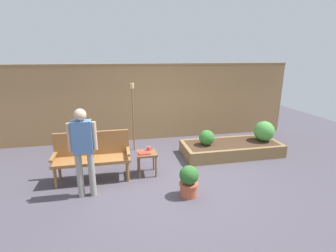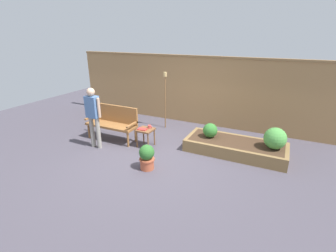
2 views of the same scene
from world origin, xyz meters
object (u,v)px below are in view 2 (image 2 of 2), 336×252
object	(u,v)px
garden_bench	(113,120)
shrub_near_bench	(210,130)
side_table	(146,132)
potted_boxwood	(147,157)
cup_on_table	(150,127)
book_on_table	(142,129)
person_by_bench	(93,113)
tiki_torch	(165,91)
shrub_far_corner	(275,138)

from	to	relation	value
garden_bench	shrub_near_bench	distance (m)	2.65
side_table	potted_boxwood	xyz separation A→B (m)	(0.61, -0.98, -0.10)
cup_on_table	book_on_table	size ratio (longest dim) A/B	0.51
side_table	book_on_table	world-z (taller)	book_on_table
shrub_near_bench	book_on_table	bearing A→B (deg)	-156.05
side_table	person_by_bench	size ratio (longest dim) A/B	0.31
cup_on_table	tiki_torch	bearing A→B (deg)	99.09
garden_bench	cup_on_table	world-z (taller)	garden_bench
side_table	garden_bench	bearing A→B (deg)	177.44
tiki_torch	shrub_far_corner	bearing A→B (deg)	-14.33
garden_bench	tiki_torch	distance (m)	1.79
garden_bench	potted_boxwood	world-z (taller)	garden_bench
garden_bench	person_by_bench	bearing A→B (deg)	-95.57
shrub_far_corner	garden_bench	bearing A→B (deg)	-171.85
cup_on_table	person_by_bench	distance (m)	1.45
cup_on_table	potted_boxwood	xyz separation A→B (m)	(0.55, -1.08, -0.23)
shrub_near_bench	person_by_bench	distance (m)	2.96
garden_bench	shrub_far_corner	xyz separation A→B (m)	(4.10, 0.59, 0.01)
potted_boxwood	person_by_bench	bearing A→B (deg)	168.11
shrub_far_corner	book_on_table	bearing A→B (deg)	-167.24
book_on_table	person_by_bench	size ratio (longest dim) A/B	0.15
book_on_table	shrub_near_bench	xyz separation A→B (m)	(1.57, 0.70, -0.01)
potted_boxwood	shrub_far_corner	distance (m)	2.92
garden_bench	person_by_bench	distance (m)	0.77
side_table	shrub_far_corner	world-z (taller)	shrub_far_corner
garden_bench	person_by_bench	size ratio (longest dim) A/B	0.92
side_table	cup_on_table	bearing A→B (deg)	58.64
book_on_table	tiki_torch	world-z (taller)	tiki_torch
book_on_table	shrub_far_corner	world-z (taller)	shrub_far_corner
book_on_table	tiki_torch	size ratio (longest dim) A/B	0.13
tiki_torch	shrub_near_bench	bearing A→B (deg)	-25.93
shrub_near_bench	tiki_torch	xyz separation A→B (m)	(-1.68, 0.81, 0.70)
potted_boxwood	cup_on_table	bearing A→B (deg)	116.88
book_on_table	person_by_bench	world-z (taller)	person_by_bench
side_table	person_by_bench	distance (m)	1.39
garden_bench	shrub_near_bench	bearing A→B (deg)	12.79
tiki_torch	person_by_bench	xyz separation A→B (m)	(-0.97, -2.06, -0.25)
potted_boxwood	shrub_near_bench	size ratio (longest dim) A/B	1.54
shrub_far_corner	potted_boxwood	bearing A→B (deg)	-146.42
side_table	shrub_near_bench	bearing A→B (deg)	22.60
shrub_far_corner	tiki_torch	size ratio (longest dim) A/B	0.29
cup_on_table	tiki_torch	world-z (taller)	tiki_torch
potted_boxwood	tiki_torch	world-z (taller)	tiki_torch
book_on_table	shrub_far_corner	xyz separation A→B (m)	(3.09, 0.70, 0.06)
potted_boxwood	garden_bench	bearing A→B (deg)	148.52
potted_boxwood	book_on_table	bearing A→B (deg)	125.95
garden_bench	cup_on_table	distance (m)	1.13
cup_on_table	tiki_torch	xyz separation A→B (m)	(-0.21, 1.34, 0.66)
cup_on_table	person_by_bench	world-z (taller)	person_by_bench
person_by_bench	garden_bench	bearing A→B (deg)	84.43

